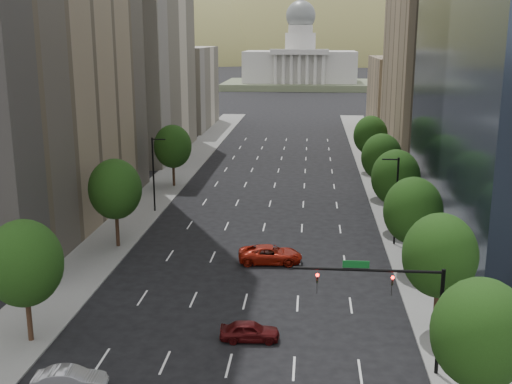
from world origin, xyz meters
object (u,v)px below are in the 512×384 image
(traffic_signal, at_px, (400,296))
(car_maroon, at_px, (250,331))
(car_silver, at_px, (70,380))
(capitol, at_px, (300,66))
(car_red_far, at_px, (270,254))

(traffic_signal, bearing_deg, car_maroon, 159.60)
(traffic_signal, bearing_deg, car_silver, -169.23)
(traffic_signal, xyz_separation_m, capitol, (-10.53, 219.71, 3.40))
(car_silver, bearing_deg, car_maroon, -60.98)
(capitol, relative_size, car_red_far, 10.19)
(car_maroon, bearing_deg, capitol, -3.54)
(traffic_signal, bearing_deg, car_red_far, 115.71)
(car_silver, relative_size, car_red_far, 0.73)
(car_red_far, bearing_deg, capitol, -3.55)
(traffic_signal, distance_m, car_red_far, 21.46)
(capitol, bearing_deg, traffic_signal, -87.26)
(car_silver, bearing_deg, capitol, -9.27)
(car_red_far, bearing_deg, traffic_signal, -158.24)
(car_red_far, bearing_deg, car_maroon, 174.52)
(capitol, distance_m, car_red_far, 200.93)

